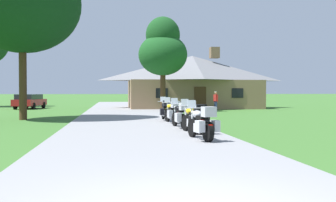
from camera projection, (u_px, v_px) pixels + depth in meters
The scene contains 11 objects.
ground_plane at pixel (129, 118), 25.23m from camera, with size 500.00×500.00×0.00m, color #386628.
asphalt_driveway at pixel (131, 120), 23.25m from camera, with size 6.40×80.00×0.06m, color gray.
motorcycle_silver_nearest_to_camera at pixel (203, 124), 13.30m from camera, with size 0.94×2.07×1.30m.
motorcycle_yellow_second_in_row at pixel (195, 119), 15.54m from camera, with size 0.98×2.07×1.30m.
motorcycle_black_third_in_row at pixel (181, 115), 17.86m from camera, with size 0.89×2.08×1.30m.
motorcycle_yellow_fourth_in_row at pixel (173, 112), 20.52m from camera, with size 0.90×2.08×1.30m.
motorcycle_black_farthest_in_row at pixel (166, 110), 22.56m from camera, with size 0.73×2.08×1.30m.
stone_lodge at pixel (192, 81), 40.72m from camera, with size 13.38×7.81×6.14m.
bystander_red_shirt_near_lodge at pixel (216, 100), 33.68m from camera, with size 0.34×0.51×1.69m.
tree_by_lodge_front at pixel (163, 49), 33.66m from camera, with size 4.07×4.07×7.88m.
parked_red_suv_far_left at pixel (30, 101), 38.95m from camera, with size 2.53×4.83×1.40m.
Camera 1 is at (-0.98, -5.29, 1.66)m, focal length 43.37 mm.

